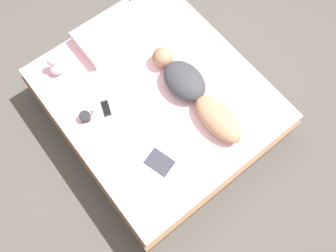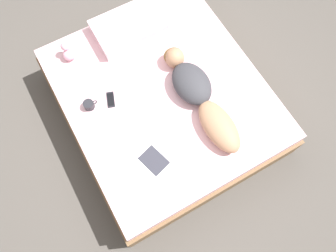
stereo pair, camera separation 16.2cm
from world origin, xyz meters
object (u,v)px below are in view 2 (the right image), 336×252
person (199,95)px  coffee_mug (89,105)px  cell_phone (111,100)px  open_magazine (143,171)px

person → coffee_mug: 1.00m
person → cell_phone: size_ratio=6.74×
open_magazine → coffee_mug: bearing=84.2°
person → open_magazine: bearing=-154.9°
open_magazine → cell_phone: 0.74m
open_magazine → cell_phone: size_ratio=3.48×
person → open_magazine: 0.84m
cell_phone → open_magazine: bearing=-74.0°
coffee_mug → cell_phone: 0.20m
person → cell_phone: person is taller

